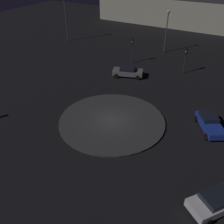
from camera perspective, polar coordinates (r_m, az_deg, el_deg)
ground_plane at (r=28.14m, az=0.00°, el=-2.12°), size 120.91×120.91×0.00m
roundabout_island at (r=28.09m, az=0.00°, el=-1.96°), size 11.99×11.99×0.19m
car_blue at (r=28.50m, az=21.64°, el=-2.39°), size 3.87×4.82×1.49m
car_white at (r=20.87m, az=23.17°, el=-18.33°), size 4.28×4.73×1.48m
car_grey at (r=38.30m, az=3.64°, el=9.31°), size 4.88×3.24×1.52m
traffic_light_north at (r=42.63m, az=4.72°, el=14.93°), size 0.35×0.39×4.21m
traffic_light_north_near at (r=40.05m, az=16.62°, el=12.28°), size 0.34×0.38×4.04m
streetlamp_northwest at (r=54.83m, az=-10.76°, el=21.84°), size 0.56×0.56×8.98m
streetlamp_north at (r=48.18m, az=12.61°, el=19.26°), size 0.58×0.58×7.63m
store_building at (r=73.69m, az=14.32°, el=22.39°), size 38.25×16.68×7.28m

